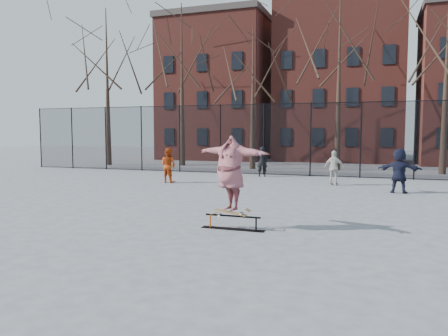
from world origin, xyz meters
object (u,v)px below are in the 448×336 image
(bystander_red, at_px, (168,165))
(bystander_navy, at_px, (399,171))
(skate_rail, at_px, (233,224))
(bystander_black, at_px, (262,162))
(skater, at_px, (231,174))
(skateboard, at_px, (231,213))
(bystander_white, at_px, (334,168))

(bystander_red, relative_size, bystander_navy, 0.92)
(skate_rail, relative_size, bystander_black, 1.00)
(skate_rail, bearing_deg, bystander_navy, 63.19)
(bystander_navy, bearing_deg, bystander_red, 5.88)
(skate_rail, bearing_deg, skater, 180.00)
(skater, height_order, bystander_navy, skater)
(skater, height_order, bystander_red, skater)
(skater, relative_size, bystander_black, 1.40)
(skateboard, bearing_deg, skater, 0.00)
(bystander_black, relative_size, bystander_white, 1.03)
(skate_rail, bearing_deg, bystander_red, 125.44)
(bystander_navy, bearing_deg, bystander_black, -25.89)
(bystander_black, height_order, bystander_red, bystander_red)
(skate_rail, height_order, skateboard, skateboard)
(skate_rail, relative_size, bystander_white, 1.03)
(skate_rail, height_order, bystander_white, bystander_white)
(skateboard, relative_size, bystander_white, 0.56)
(skater, bearing_deg, skateboard, 0.00)
(bystander_white, bearing_deg, bystander_navy, 156.56)
(bystander_white, bearing_deg, bystander_black, -23.19)
(skateboard, bearing_deg, skate_rail, 0.00)
(skater, xyz_separation_m, bystander_navy, (4.26, 8.32, -0.50))
(skateboard, distance_m, bystander_navy, 9.36)
(skateboard, relative_size, bystander_black, 0.55)
(skater, distance_m, bystander_navy, 9.36)
(skate_rail, xyz_separation_m, bystander_red, (-6.05, 8.51, 0.68))
(skateboard, xyz_separation_m, bystander_white, (1.59, 10.05, 0.38))
(bystander_white, distance_m, bystander_navy, 3.19)
(bystander_black, distance_m, bystander_white, 4.80)
(bystander_black, bearing_deg, bystander_navy, 130.87)
(skateboard, height_order, bystander_black, bystander_black)
(skate_rail, bearing_deg, bystander_black, 101.22)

